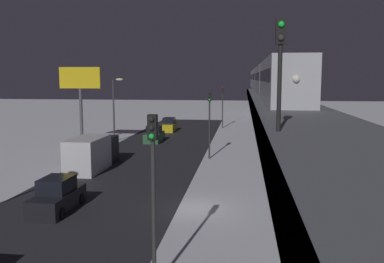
% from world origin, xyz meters
% --- Properties ---
extents(ground_plane, '(240.00, 240.00, 0.00)m').
position_xyz_m(ground_plane, '(0.00, 0.00, 0.00)').
color(ground_plane, white).
extents(avenue_asphalt, '(11.00, 105.07, 0.01)m').
position_xyz_m(avenue_asphalt, '(6.49, 0.00, 0.00)').
color(avenue_asphalt, '#28282D').
rests_on(avenue_asphalt, ground_plane).
extents(elevated_railway, '(5.00, 105.07, 5.75)m').
position_xyz_m(elevated_railway, '(-5.76, -0.00, 4.96)').
color(elevated_railway, slate).
rests_on(elevated_railway, ground_plane).
extents(subway_train, '(2.94, 74.07, 3.40)m').
position_xyz_m(subway_train, '(-5.85, -38.67, 7.53)').
color(subway_train, '#B7BABF').
rests_on(subway_train, elevated_railway).
extents(rail_signal, '(0.36, 0.41, 4.00)m').
position_xyz_m(rail_signal, '(-4.04, 8.39, 8.47)').
color(rail_signal, black).
rests_on(rail_signal, elevated_railway).
extents(sedan_black, '(1.91, 4.43, 1.97)m').
position_xyz_m(sedan_black, '(7.89, 1.29, 0.78)').
color(sedan_black, black).
rests_on(sedan_black, ground_plane).
extents(sedan_green, '(1.80, 4.21, 1.97)m').
position_xyz_m(sedan_green, '(7.89, -25.26, 0.80)').
color(sedan_green, '#2D6038').
rests_on(sedan_green, ground_plane).
extents(sedan_yellow, '(1.80, 4.44, 1.97)m').
position_xyz_m(sedan_yellow, '(7.89, -35.49, 0.80)').
color(sedan_yellow, gold).
rests_on(sedan_yellow, ground_plane).
extents(box_truck, '(2.40, 7.40, 2.80)m').
position_xyz_m(box_truck, '(9.89, -9.80, 1.35)').
color(box_truck, black).
rests_on(box_truck, ground_plane).
extents(traffic_light_near, '(0.32, 0.44, 6.40)m').
position_xyz_m(traffic_light_near, '(0.39, 9.40, 4.20)').
color(traffic_light_near, '#2D2D2D').
rests_on(traffic_light_near, ground_plane).
extents(traffic_light_mid, '(0.32, 0.44, 6.40)m').
position_xyz_m(traffic_light_mid, '(0.39, -15.44, 4.20)').
color(traffic_light_mid, '#2D2D2D').
rests_on(traffic_light_mid, ground_plane).
extents(traffic_light_far, '(0.32, 0.44, 6.40)m').
position_xyz_m(traffic_light_far, '(0.39, -40.28, 4.20)').
color(traffic_light_far, '#2D2D2D').
rests_on(traffic_light_far, ground_plane).
extents(commercial_billboard, '(4.80, 0.36, 8.90)m').
position_xyz_m(commercial_billboard, '(15.75, -22.13, 6.83)').
color(commercial_billboard, '#4C4C51').
rests_on(commercial_billboard, ground_plane).
extents(street_lamp_far, '(1.35, 0.44, 7.65)m').
position_xyz_m(street_lamp_far, '(12.56, -25.00, 4.81)').
color(street_lamp_far, '#38383D').
rests_on(street_lamp_far, ground_plane).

